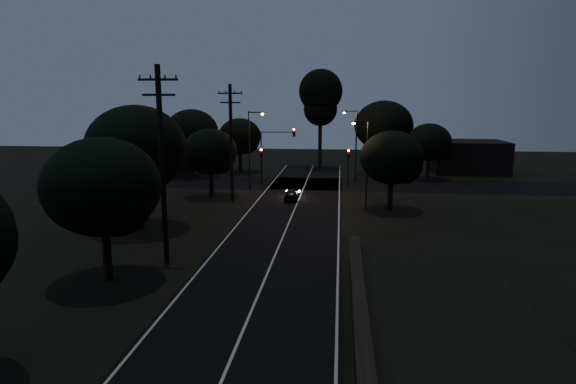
{
  "coord_description": "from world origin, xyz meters",
  "views": [
    {
      "loc": [
        3.73,
        -10.36,
        9.14
      ],
      "look_at": [
        0.0,
        24.0,
        2.5
      ],
      "focal_mm": 30.0,
      "sensor_mm": 36.0,
      "label": 1
    }
  ],
  "objects_px": {
    "streetlight_b": "(354,141)",
    "streetlight_c": "(365,158)",
    "utility_pole_far": "(231,141)",
    "streetlight_a": "(251,145)",
    "signal_right": "(348,161)",
    "signal_mast": "(277,146)",
    "tall_pine": "(321,97)",
    "signal_left": "(261,160)",
    "utility_pole_mid": "(162,163)",
    "car": "(292,194)"
  },
  "relations": [
    {
      "from": "signal_left",
      "to": "streetlight_a",
      "type": "bearing_deg",
      "value": -109.59
    },
    {
      "from": "utility_pole_far",
      "to": "streetlight_a",
      "type": "xyz_separation_m",
      "value": [
        0.69,
        6.0,
        -0.85
      ]
    },
    {
      "from": "utility_pole_far",
      "to": "signal_left",
      "type": "xyz_separation_m",
      "value": [
        1.4,
        7.99,
        -2.65
      ]
    },
    {
      "from": "utility_pole_far",
      "to": "signal_mast",
      "type": "height_order",
      "value": "utility_pole_far"
    },
    {
      "from": "signal_left",
      "to": "streetlight_b",
      "type": "height_order",
      "value": "streetlight_b"
    },
    {
      "from": "signal_mast",
      "to": "signal_right",
      "type": "bearing_deg",
      "value": -0.03
    },
    {
      "from": "signal_right",
      "to": "streetlight_a",
      "type": "relative_size",
      "value": 0.51
    },
    {
      "from": "streetlight_b",
      "to": "signal_left",
      "type": "bearing_deg",
      "value": -157.95
    },
    {
      "from": "signal_mast",
      "to": "car",
      "type": "bearing_deg",
      "value": -71.69
    },
    {
      "from": "signal_mast",
      "to": "streetlight_b",
      "type": "height_order",
      "value": "streetlight_b"
    },
    {
      "from": "streetlight_a",
      "to": "car",
      "type": "bearing_deg",
      "value": -46.36
    },
    {
      "from": "utility_pole_far",
      "to": "car",
      "type": "relative_size",
      "value": 3.34
    },
    {
      "from": "utility_pole_mid",
      "to": "utility_pole_far",
      "type": "relative_size",
      "value": 1.05
    },
    {
      "from": "signal_right",
      "to": "signal_mast",
      "type": "xyz_separation_m",
      "value": [
        -7.51,
        0.0,
        1.5
      ]
    },
    {
      "from": "streetlight_b",
      "to": "streetlight_c",
      "type": "height_order",
      "value": "streetlight_b"
    },
    {
      "from": "tall_pine",
      "to": "signal_mast",
      "type": "xyz_separation_m",
      "value": [
        -3.91,
        -15.01,
        -5.16
      ]
    },
    {
      "from": "utility_pole_far",
      "to": "signal_mast",
      "type": "xyz_separation_m",
      "value": [
        3.09,
        7.99,
        -1.15
      ]
    },
    {
      "from": "signal_left",
      "to": "signal_mast",
      "type": "distance_m",
      "value": 2.26
    },
    {
      "from": "signal_mast",
      "to": "streetlight_c",
      "type": "bearing_deg",
      "value": -48.81
    },
    {
      "from": "signal_right",
      "to": "tall_pine",
      "type": "bearing_deg",
      "value": 103.49
    },
    {
      "from": "streetlight_c",
      "to": "car",
      "type": "xyz_separation_m",
      "value": [
        -6.46,
        3.1,
        -3.81
      ]
    },
    {
      "from": "utility_pole_mid",
      "to": "utility_pole_far",
      "type": "height_order",
      "value": "utility_pole_mid"
    },
    {
      "from": "tall_pine",
      "to": "signal_mast",
      "type": "relative_size",
      "value": 2.11
    },
    {
      "from": "signal_right",
      "to": "streetlight_b",
      "type": "relative_size",
      "value": 0.51
    },
    {
      "from": "utility_pole_far",
      "to": "signal_mast",
      "type": "distance_m",
      "value": 8.64
    },
    {
      "from": "tall_pine",
      "to": "streetlight_b",
      "type": "relative_size",
      "value": 1.65
    },
    {
      "from": "utility_pole_far",
      "to": "streetlight_a",
      "type": "relative_size",
      "value": 1.31
    },
    {
      "from": "utility_pole_mid",
      "to": "streetlight_c",
      "type": "relative_size",
      "value": 1.47
    },
    {
      "from": "utility_pole_mid",
      "to": "streetlight_a",
      "type": "distance_m",
      "value": 23.04
    },
    {
      "from": "signal_mast",
      "to": "car",
      "type": "xyz_separation_m",
      "value": [
        2.28,
        -6.89,
        -3.8
      ]
    },
    {
      "from": "streetlight_a",
      "to": "utility_pole_far",
      "type": "bearing_deg",
      "value": -96.59
    },
    {
      "from": "streetlight_a",
      "to": "streetlight_c",
      "type": "xyz_separation_m",
      "value": [
        11.14,
        -8.0,
        -0.29
      ]
    },
    {
      "from": "tall_pine",
      "to": "streetlight_a",
      "type": "height_order",
      "value": "tall_pine"
    },
    {
      "from": "utility_pole_mid",
      "to": "streetlight_c",
      "type": "bearing_deg",
      "value": 51.74
    },
    {
      "from": "utility_pole_mid",
      "to": "streetlight_b",
      "type": "bearing_deg",
      "value": 68.7
    },
    {
      "from": "utility_pole_mid",
      "to": "car",
      "type": "distance_m",
      "value": 19.58
    },
    {
      "from": "utility_pole_far",
      "to": "signal_right",
      "type": "bearing_deg",
      "value": 37.0
    },
    {
      "from": "streetlight_b",
      "to": "streetlight_c",
      "type": "xyz_separation_m",
      "value": [
        0.52,
        -14.0,
        -0.29
      ]
    },
    {
      "from": "tall_pine",
      "to": "signal_right",
      "type": "height_order",
      "value": "tall_pine"
    },
    {
      "from": "utility_pole_far",
      "to": "signal_mast",
      "type": "relative_size",
      "value": 1.68
    },
    {
      "from": "tall_pine",
      "to": "streetlight_a",
      "type": "distance_m",
      "value": 18.77
    },
    {
      "from": "utility_pole_far",
      "to": "streetlight_c",
      "type": "distance_m",
      "value": 12.05
    },
    {
      "from": "signal_right",
      "to": "streetlight_c",
      "type": "height_order",
      "value": "streetlight_c"
    },
    {
      "from": "signal_right",
      "to": "streetlight_a",
      "type": "xyz_separation_m",
      "value": [
        -9.91,
        -1.99,
        1.8
      ]
    },
    {
      "from": "tall_pine",
      "to": "signal_right",
      "type": "distance_m",
      "value": 16.81
    },
    {
      "from": "signal_left",
      "to": "car",
      "type": "relative_size",
      "value": 1.3
    },
    {
      "from": "signal_left",
      "to": "streetlight_a",
      "type": "distance_m",
      "value": 2.77
    },
    {
      "from": "utility_pole_mid",
      "to": "streetlight_c",
      "type": "distance_m",
      "value": 19.15
    },
    {
      "from": "utility_pole_mid",
      "to": "tall_pine",
      "type": "relative_size",
      "value": 0.83
    },
    {
      "from": "tall_pine",
      "to": "streetlight_c",
      "type": "bearing_deg",
      "value": -79.07
    }
  ]
}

